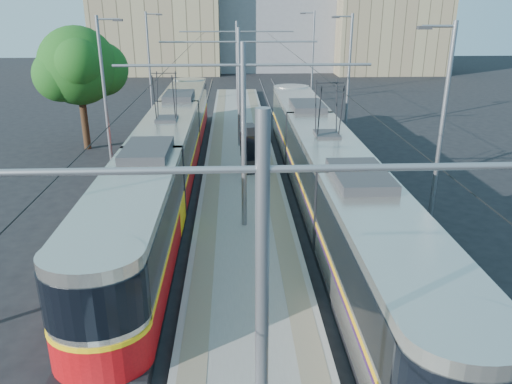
{
  "coord_description": "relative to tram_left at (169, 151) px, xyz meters",
  "views": [
    {
      "loc": [
        -0.37,
        -10.15,
        8.5
      ],
      "look_at": [
        0.47,
        8.2,
        1.6
      ],
      "focal_mm": 35.0,
      "sensor_mm": 36.0,
      "label": 1
    }
  ],
  "objects": [
    {
      "name": "ground",
      "position": [
        3.6,
        -13.86,
        -1.71
      ],
      "size": [
        160.0,
        160.0,
        0.0
      ],
      "primitive_type": "plane",
      "color": "black",
      "rests_on": "ground"
    },
    {
      "name": "platform",
      "position": [
        3.6,
        3.14,
        -1.56
      ],
      "size": [
        4.0,
        50.0,
        0.3
      ],
      "primitive_type": "cube",
      "color": "gray",
      "rests_on": "ground"
    },
    {
      "name": "tactile_strip_left",
      "position": [
        2.15,
        3.14,
        -1.4
      ],
      "size": [
        0.7,
        50.0,
        0.01
      ],
      "primitive_type": "cube",
      "color": "gray",
      "rests_on": "platform"
    },
    {
      "name": "tactile_strip_right",
      "position": [
        5.05,
        3.14,
        -1.4
      ],
      "size": [
        0.7,
        50.0,
        0.01
      ],
      "primitive_type": "cube",
      "color": "gray",
      "rests_on": "platform"
    },
    {
      "name": "rails",
      "position": [
        3.6,
        3.14,
        -1.69
      ],
      "size": [
        8.71,
        70.0,
        0.03
      ],
      "color": "gray",
      "rests_on": "ground"
    },
    {
      "name": "tram_left",
      "position": [
        0.0,
        0.0,
        0.0
      ],
      "size": [
        2.43,
        29.85,
        5.5
      ],
      "color": "black",
      "rests_on": "ground"
    },
    {
      "name": "tram_right",
      "position": [
        7.2,
        -3.43,
        0.15
      ],
      "size": [
        2.43,
        29.18,
        5.5
      ],
      "color": "black",
      "rests_on": "ground"
    },
    {
      "name": "catenary",
      "position": [
        3.6,
        0.3,
        2.82
      ],
      "size": [
        9.2,
        70.0,
        7.0
      ],
      "color": "gray",
      "rests_on": "platform"
    },
    {
      "name": "street_lamps",
      "position": [
        3.6,
        7.14,
        2.47
      ],
      "size": [
        15.18,
        38.22,
        8.0
      ],
      "color": "gray",
      "rests_on": "ground"
    },
    {
      "name": "shelter",
      "position": [
        4.05,
        0.87,
        -0.11
      ],
      "size": [
        0.98,
        1.27,
        2.48
      ],
      "rotation": [
        0.0,
        0.0,
        0.29
      ],
      "color": "black",
      "rests_on": "platform"
    },
    {
      "name": "tree",
      "position": [
        -5.69,
        7.08,
        3.31
      ],
      "size": [
        5.11,
        4.72,
        7.42
      ],
      "color": "#382314",
      "rests_on": "ground"
    },
    {
      "name": "building_left",
      "position": [
        -6.4,
        46.14,
        5.75
      ],
      "size": [
        16.32,
        12.24,
        14.89
      ],
      "color": "gray",
      "rests_on": "ground"
    },
    {
      "name": "building_centre",
      "position": [
        9.6,
        50.14,
        5.76
      ],
      "size": [
        18.36,
        14.28,
        14.92
      ],
      "color": "gray",
      "rests_on": "ground"
    },
    {
      "name": "building_right",
      "position": [
        23.6,
        44.14,
        4.04
      ],
      "size": [
        14.28,
        10.2,
        11.47
      ],
      "color": "gray",
      "rests_on": "ground"
    }
  ]
}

